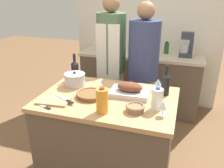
% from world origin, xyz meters
% --- Properties ---
extents(kitchen_island, '(1.24, 0.85, 0.92)m').
position_xyz_m(kitchen_island, '(0.00, 0.00, 0.46)').
color(kitchen_island, brown).
rests_on(kitchen_island, ground_plane).
extents(back_counter, '(1.84, 0.60, 0.91)m').
position_xyz_m(back_counter, '(0.00, 1.61, 0.46)').
color(back_counter, brown).
rests_on(back_counter, ground_plane).
extents(back_wall, '(2.34, 0.10, 2.55)m').
position_xyz_m(back_wall, '(0.00, 1.96, 1.27)').
color(back_wall, silver).
rests_on(back_wall, ground_plane).
extents(roasting_pan, '(0.37, 0.26, 0.12)m').
position_xyz_m(roasting_pan, '(0.18, 0.11, 0.96)').
color(roasting_pan, '#BCBCC1').
rests_on(roasting_pan, kitchen_island).
extents(wicker_basket, '(0.26, 0.26, 0.04)m').
position_xyz_m(wicker_basket, '(-0.15, -0.04, 0.94)').
color(wicker_basket, brown).
rests_on(wicker_basket, kitchen_island).
extents(cutting_board, '(0.30, 0.21, 0.02)m').
position_xyz_m(cutting_board, '(-0.42, -0.23, 0.92)').
color(cutting_board, tan).
rests_on(cutting_board, kitchen_island).
extents(stock_pot, '(0.21, 0.21, 0.15)m').
position_xyz_m(stock_pot, '(-0.41, 0.16, 0.98)').
color(stock_pot, '#B7B7BC').
rests_on(stock_pot, kitchen_island).
extents(mixing_bowl, '(0.16, 0.16, 0.06)m').
position_xyz_m(mixing_bowl, '(0.30, -0.19, 0.95)').
color(mixing_bowl, '#846647').
rests_on(mixing_bowl, kitchen_island).
extents(juice_jug, '(0.10, 0.10, 0.22)m').
position_xyz_m(juice_jug, '(0.05, -0.28, 1.02)').
color(juice_jug, orange).
rests_on(juice_jug, kitchen_island).
extents(milk_jug, '(0.09, 0.09, 0.20)m').
position_xyz_m(milk_jug, '(0.46, -0.09, 1.01)').
color(milk_jug, white).
rests_on(milk_jug, kitchen_island).
extents(wine_bottle_green, '(0.08, 0.08, 0.29)m').
position_xyz_m(wine_bottle_green, '(-0.48, 0.32, 1.03)').
color(wine_bottle_green, black).
rests_on(wine_bottle_green, kitchen_island).
extents(wine_bottle_dark, '(0.08, 0.08, 0.29)m').
position_xyz_m(wine_bottle_dark, '(0.49, 0.21, 1.03)').
color(wine_bottle_dark, black).
rests_on(wine_bottle_dark, kitchen_island).
extents(wine_glass_left, '(0.07, 0.07, 0.12)m').
position_xyz_m(wine_glass_left, '(0.52, -0.19, 1.00)').
color(wine_glass_left, silver).
rests_on(wine_glass_left, kitchen_island).
extents(wine_glass_right, '(0.07, 0.07, 0.12)m').
position_xyz_m(wine_glass_right, '(0.41, 0.29, 1.00)').
color(wine_glass_right, silver).
rests_on(wine_glass_right, kitchen_island).
extents(knife_chef, '(0.21, 0.13, 0.01)m').
position_xyz_m(knife_chef, '(-0.32, -0.20, 0.94)').
color(knife_chef, '#B7B7BC').
rests_on(knife_chef, cutting_board).
extents(knife_paring, '(0.16, 0.09, 0.01)m').
position_xyz_m(knife_paring, '(-0.45, -0.34, 0.92)').
color(knife_paring, '#B7B7BC').
rests_on(knife_paring, kitchen_island).
extents(stand_mixer, '(0.18, 0.14, 0.35)m').
position_xyz_m(stand_mixer, '(0.64, 1.61, 1.06)').
color(stand_mixer, '#333842').
rests_on(stand_mixer, back_counter).
extents(condiment_bottle_tall, '(0.05, 0.05, 0.17)m').
position_xyz_m(condiment_bottle_tall, '(-0.70, 1.66, 0.99)').
color(condiment_bottle_tall, '#234C28').
rests_on(condiment_bottle_tall, back_counter).
extents(condiment_bottle_short, '(0.06, 0.06, 0.19)m').
position_xyz_m(condiment_bottle_short, '(-0.44, 1.73, 1.00)').
color(condiment_bottle_short, '#B28E2D').
rests_on(condiment_bottle_short, back_counter).
extents(condiment_bottle_extra, '(0.07, 0.07, 0.18)m').
position_xyz_m(condiment_bottle_extra, '(0.36, 1.71, 1.00)').
color(condiment_bottle_extra, '#234C28').
rests_on(condiment_bottle_extra, back_counter).
extents(person_cook_aproned, '(0.36, 0.37, 1.78)m').
position_xyz_m(person_cook_aproned, '(-0.25, 0.88, 0.99)').
color(person_cook_aproned, beige).
rests_on(person_cook_aproned, ground_plane).
extents(person_cook_guest, '(0.36, 0.36, 1.71)m').
position_xyz_m(person_cook_guest, '(0.17, 0.82, 0.95)').
color(person_cook_guest, beige).
rests_on(person_cook_guest, ground_plane).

